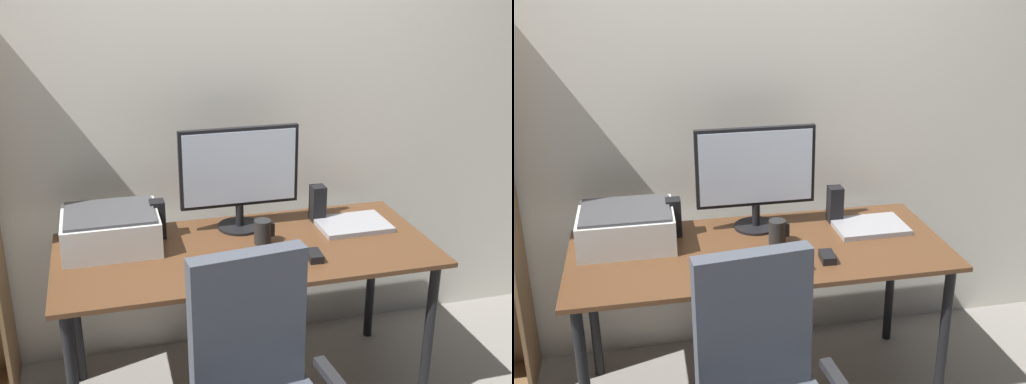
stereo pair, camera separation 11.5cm
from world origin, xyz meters
TOP-DOWN VIEW (x-y plane):
  - back_wall at (0.00, 0.52)m, footprint 6.40×0.10m
  - desk at (0.00, 0.00)m, footprint 1.60×0.71m
  - monitor at (0.03, 0.21)m, footprint 0.53×0.20m
  - keyboard at (0.02, -0.20)m, footprint 0.29×0.11m
  - mouse at (0.25, -0.18)m, footprint 0.06×0.10m
  - coffee_mug at (0.08, 0.03)m, footprint 0.09×0.07m
  - laptop at (0.53, 0.09)m, footprint 0.32×0.23m
  - speaker_left at (-0.34, 0.20)m, footprint 0.06×0.07m
  - speaker_right at (0.40, 0.20)m, footprint 0.06×0.07m
  - printer at (-0.55, 0.15)m, footprint 0.40×0.34m

SIDE VIEW (x-z plane):
  - desk at x=0.00m, z-range 0.29..1.03m
  - keyboard at x=0.02m, z-range 0.74..0.76m
  - laptop at x=0.53m, z-range 0.74..0.76m
  - mouse at x=0.25m, z-range 0.74..0.77m
  - coffee_mug at x=0.08m, z-range 0.74..0.85m
  - printer at x=-0.55m, z-range 0.74..0.90m
  - speaker_left at x=-0.34m, z-range 0.74..0.91m
  - speaker_right at x=0.40m, z-range 0.74..0.91m
  - monitor at x=0.03m, z-range 0.77..1.24m
  - back_wall at x=0.00m, z-range 0.00..2.60m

